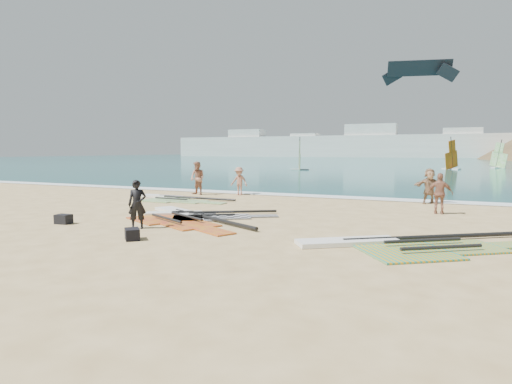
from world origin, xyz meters
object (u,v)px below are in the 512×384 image
at_px(rig_green, 173,199).
at_px(gear_bag_near, 64,219).
at_px(rig_red, 182,217).
at_px(gear_bag_far, 132,234).
at_px(rig_grey, 200,215).
at_px(beachgoer_mid, 239,181).
at_px(beachgoer_right, 429,186).
at_px(person_wetsuit, 137,204).
at_px(beachgoer_left, 198,178).
at_px(rig_orange, 403,245).
at_px(beachgoer_back, 440,194).

xyz_separation_m(rig_green, gear_bag_near, (0.82, -7.55, 0.11)).
height_order(rig_red, gear_bag_far, gear_bag_far).
xyz_separation_m(rig_grey, beachgoer_mid, (-2.17, 7.65, 0.74)).
bearing_deg(beachgoer_right, rig_grey, -159.49).
bearing_deg(rig_green, rig_red, -49.83).
xyz_separation_m(person_wetsuit, beachgoer_left, (-3.91, 9.83, 0.16)).
height_order(gear_bag_far, beachgoer_left, beachgoer_left).
relative_size(gear_bag_far, beachgoer_mid, 0.34).
xyz_separation_m(beachgoer_mid, beachgoer_right, (9.92, 0.13, 0.05)).
distance_m(beachgoer_left, beachgoer_right, 12.19).
bearing_deg(beachgoer_right, gear_bag_near, -159.73).
xyz_separation_m(rig_green, person_wetsuit, (3.74, -7.22, 0.73)).
xyz_separation_m(rig_red, beachgoer_right, (8.11, 8.47, 0.79)).
height_order(gear_bag_far, beachgoer_mid, beachgoer_mid).
xyz_separation_m(rig_grey, gear_bag_near, (-3.40, -3.32, 0.11)).
height_order(rig_orange, person_wetsuit, person_wetsuit).
relative_size(rig_orange, beachgoer_left, 3.30).
relative_size(rig_green, rig_red, 0.97).
bearing_deg(rig_green, gear_bag_near, -81.76).
relative_size(rig_red, beachgoer_right, 3.53).
distance_m(gear_bag_near, beachgoer_mid, 11.05).
relative_size(rig_grey, gear_bag_near, 9.77).
bearing_deg(rig_orange, person_wetsuit, 150.35).
distance_m(rig_orange, beachgoer_left, 15.01).
bearing_deg(rig_red, rig_orange, 16.66).
relative_size(rig_grey, rig_green, 0.87).
bearing_deg(person_wetsuit, beachgoer_back, 4.69).
distance_m(person_wetsuit, beachgoer_left, 10.58).
xyz_separation_m(rig_red, person_wetsuit, (-0.14, -2.29, 0.73)).
bearing_deg(rig_green, beachgoer_back, 3.06).
bearing_deg(person_wetsuit, gear_bag_near, 150.78).
height_order(rig_red, person_wetsuit, person_wetsuit).
bearing_deg(beachgoer_right, beachgoer_back, -105.66).
bearing_deg(beachgoer_mid, beachgoer_right, 2.52).
height_order(gear_bag_near, beachgoer_left, beachgoer_left).
height_order(beachgoer_mid, beachgoer_right, beachgoer_right).
height_order(rig_red, beachgoer_left, beachgoer_left).
bearing_deg(rig_orange, beachgoer_right, 53.51).
xyz_separation_m(rig_grey, rig_red, (-0.35, -0.70, 0.00)).
relative_size(gear_bag_near, beachgoer_right, 0.30).
relative_size(person_wetsuit, beachgoer_right, 0.93).
relative_size(rig_red, beachgoer_left, 3.14).
bearing_deg(rig_green, beachgoer_left, 95.74).
bearing_deg(rig_orange, rig_green, 116.09).
distance_m(beachgoer_back, beachgoer_right, 3.35).
bearing_deg(person_wetsuit, rig_red, 50.90).
distance_m(rig_green, rig_orange, 13.41).
relative_size(gear_bag_far, beachgoer_right, 0.32).
xyz_separation_m(gear_bag_far, beachgoer_right, (7.23, 12.21, 0.68)).
xyz_separation_m(beachgoer_left, beachgoer_back, (12.67, -2.38, -0.13)).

